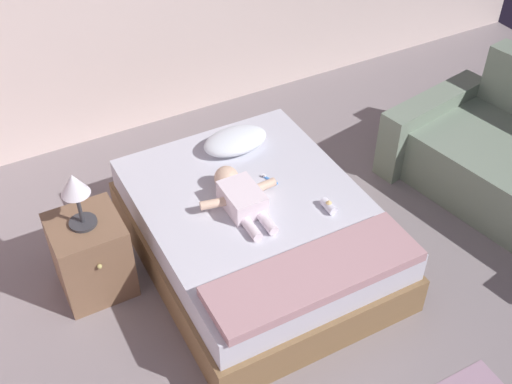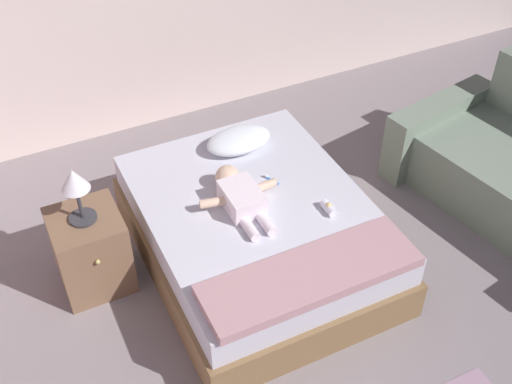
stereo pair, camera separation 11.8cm
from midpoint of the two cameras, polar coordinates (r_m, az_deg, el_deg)
bed at (r=4.18m, az=-0.81°, el=-3.60°), size 1.40×1.79×0.49m
pillow at (r=4.41m, az=-2.62°, el=4.57°), size 0.46×0.28×0.14m
baby at (r=3.97m, az=-2.35°, el=-0.31°), size 0.52×0.61×0.16m
toothbrush at (r=4.18m, az=0.41°, el=1.14°), size 0.06×0.12×0.02m
nightstand at (r=4.13m, az=-15.26°, el=-5.49°), size 0.43×0.46×0.55m
lamp at (r=3.77m, az=-16.69°, el=0.19°), size 0.17×0.17×0.38m
blanket at (r=3.57m, az=4.32°, el=-7.25°), size 1.26×0.39×0.06m
baby_bottle at (r=3.97m, az=5.64°, el=-1.24°), size 0.06×0.12×0.08m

